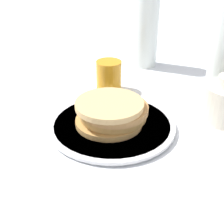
{
  "coord_description": "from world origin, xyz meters",
  "views": [
    {
      "loc": [
        0.53,
        -0.28,
        0.38
      ],
      "look_at": [
        0.01,
        0.01,
        0.04
      ],
      "focal_mm": 50.0,
      "sensor_mm": 36.0,
      "label": 1
    }
  ],
  "objects_px": {
    "pancake_stack": "(112,112)",
    "water_bottle_near": "(224,56)",
    "plate": "(112,125)",
    "water_bottle_mid": "(146,28)",
    "juice_glass": "(109,76)"
  },
  "relations": [
    {
      "from": "pancake_stack",
      "to": "water_bottle_near",
      "type": "relative_size",
      "value": 0.65
    },
    {
      "from": "plate",
      "to": "water_bottle_mid",
      "type": "relative_size",
      "value": 1.1
    },
    {
      "from": "plate",
      "to": "water_bottle_near",
      "type": "bearing_deg",
      "value": 88.86
    },
    {
      "from": "water_bottle_mid",
      "to": "juice_glass",
      "type": "bearing_deg",
      "value": -60.68
    },
    {
      "from": "juice_glass",
      "to": "water_bottle_near",
      "type": "distance_m",
      "value": 0.3
    },
    {
      "from": "water_bottle_near",
      "to": "pancake_stack",
      "type": "bearing_deg",
      "value": -91.26
    },
    {
      "from": "pancake_stack",
      "to": "water_bottle_mid",
      "type": "height_order",
      "value": "water_bottle_mid"
    },
    {
      "from": "plate",
      "to": "water_bottle_near",
      "type": "relative_size",
      "value": 1.15
    },
    {
      "from": "juice_glass",
      "to": "water_bottle_near",
      "type": "height_order",
      "value": "water_bottle_near"
    },
    {
      "from": "water_bottle_near",
      "to": "water_bottle_mid",
      "type": "bearing_deg",
      "value": -173.84
    },
    {
      "from": "plate",
      "to": "pancake_stack",
      "type": "distance_m",
      "value": 0.03
    },
    {
      "from": "pancake_stack",
      "to": "water_bottle_near",
      "type": "xyz_separation_m",
      "value": [
        0.01,
        0.31,
        0.08
      ]
    },
    {
      "from": "pancake_stack",
      "to": "juice_glass",
      "type": "height_order",
      "value": "juice_glass"
    },
    {
      "from": "plate",
      "to": "juice_glass",
      "type": "distance_m",
      "value": 0.2
    },
    {
      "from": "water_bottle_mid",
      "to": "plate",
      "type": "bearing_deg",
      "value": -44.91
    }
  ]
}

